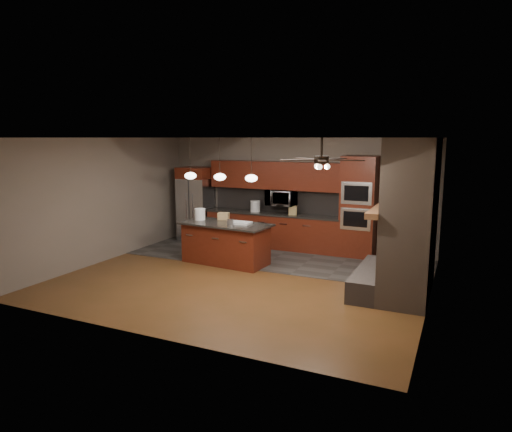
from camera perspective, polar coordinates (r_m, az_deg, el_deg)
The scene contains 22 objects.
ground at distance 9.28m, azimuth -1.58°, elevation -7.79°, with size 7.00×7.00×0.00m, color brown.
ceiling at distance 8.85m, azimuth -1.66°, elevation 9.77°, with size 7.00×6.00×0.02m, color white.
back_wall at distance 11.70m, azimuth 4.88°, elevation 2.87°, with size 7.00×0.02×2.80m, color #695C54.
right_wall at distance 8.07m, azimuth 21.30°, elevation -0.90°, with size 0.02×6.00×2.80m, color #695C54.
left_wall at distance 10.94m, azimuth -18.31°, elevation 1.93°, with size 0.02×6.00×2.80m, color #695C54.
slate_tile_patch at distance 10.86m, azimuth 2.63°, elevation -5.15°, with size 7.00×2.40×0.01m, color #393733.
fireplace_column at distance 8.52m, azimuth 18.32°, elevation -0.89°, with size 1.30×2.10×2.80m.
back_cabinetry at distance 11.70m, azimuth 2.23°, elevation 0.39°, with size 3.59×0.64×2.20m.
oven_tower at distance 10.97m, azimuth 12.70°, elevation 1.11°, with size 0.80×0.63×2.38m.
microwave at distance 11.57m, azimuth 3.17°, elevation 2.31°, with size 0.73×0.41×0.50m, color silver.
refrigerator at distance 12.59m, azimuth -7.49°, elevation 1.50°, with size 0.85×0.75×2.01m.
kitchen_island at distance 10.26m, azimuth -3.82°, elevation -3.39°, with size 2.11×1.11×0.92m.
white_bucket at distance 10.61m, azimuth -7.02°, elevation 0.23°, with size 0.25×0.25×0.27m, color white.
paint_can at distance 9.99m, azimuth -3.19°, elevation -0.77°, with size 0.16×0.16×0.11m, color #AEAEB3.
paint_tray at distance 10.07m, azimuth -1.95°, elevation -0.86°, with size 0.46×0.32×0.05m, color silver.
cardboard_box at distance 10.61m, azimuth -4.08°, elevation -0.02°, with size 0.25×0.18×0.16m, color tan.
counter_bucket at distance 11.83m, azimuth -0.09°, elevation 1.24°, with size 0.25×0.25×0.29m, color silver.
counter_box at distance 11.40m, azimuth 4.62°, elevation 0.70°, with size 0.19×0.15×0.21m, color tan.
pendant_left at distance 10.30m, azimuth -8.19°, elevation 5.03°, with size 0.26×0.26×0.92m.
pendant_center at distance 9.92m, azimuth -4.53°, elevation 4.91°, with size 0.26×0.26×0.92m.
pendant_right at distance 9.58m, azimuth -0.59°, elevation 4.77°, with size 0.26×0.26×0.92m.
ceiling_fan at distance 7.45m, azimuth 8.18°, elevation 7.04°, with size 1.27×1.33×0.41m.
Camera 1 is at (3.91, -7.94, 2.80)m, focal length 32.00 mm.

